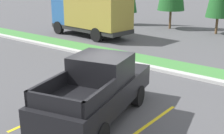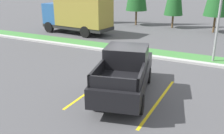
% 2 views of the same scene
% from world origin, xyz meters
% --- Properties ---
extents(ground_plane, '(120.00, 120.00, 0.00)m').
position_xyz_m(ground_plane, '(0.00, 0.00, 0.00)').
color(ground_plane, '#4C4C4F').
extents(parking_line_near, '(0.12, 4.80, 0.01)m').
position_xyz_m(parking_line_near, '(-1.45, -0.81, 0.00)').
color(parking_line_near, yellow).
rests_on(parking_line_near, ground).
extents(parking_line_far, '(0.12, 4.80, 0.01)m').
position_xyz_m(parking_line_far, '(1.65, -0.81, 0.00)').
color(parking_line_far, yellow).
rests_on(parking_line_far, ground).
extents(curb_strip, '(56.00, 0.40, 0.15)m').
position_xyz_m(curb_strip, '(0.00, 5.00, 0.07)').
color(curb_strip, '#B2B2AD').
rests_on(curb_strip, ground).
extents(grass_median, '(56.00, 1.80, 0.06)m').
position_xyz_m(grass_median, '(0.00, 6.10, 0.03)').
color(grass_median, '#42843D').
rests_on(grass_median, ground).
extents(pickup_truck_main, '(3.11, 5.52, 2.10)m').
position_xyz_m(pickup_truck_main, '(0.08, -0.77, 1.04)').
color(pickup_truck_main, black).
rests_on(pickup_truck_main, ground).
extents(cargo_truck_distant, '(6.97, 2.97, 3.40)m').
position_xyz_m(cargo_truck_distant, '(-9.32, 9.35, 1.85)').
color(cargo_truck_distant, black).
rests_on(cargo_truck_distant, ground).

